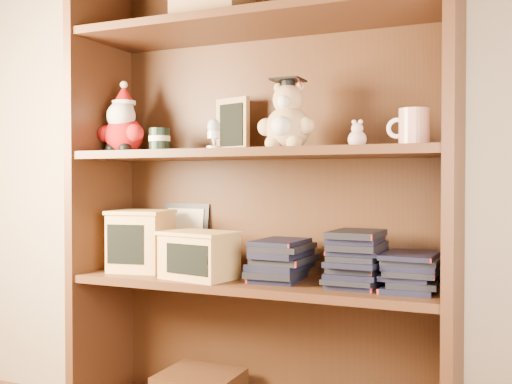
% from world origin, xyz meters
% --- Properties ---
extents(bookcase, '(1.20, 0.35, 1.60)m').
position_xyz_m(bookcase, '(0.05, 1.36, 0.78)').
color(bookcase, '#492714').
rests_on(bookcase, ground).
extents(shelf_lower, '(1.14, 0.33, 0.02)m').
position_xyz_m(shelf_lower, '(0.05, 1.30, 0.54)').
color(shelf_lower, '#492714').
rests_on(shelf_lower, ground).
extents(shelf_upper, '(1.14, 0.33, 0.02)m').
position_xyz_m(shelf_upper, '(0.05, 1.30, 0.94)').
color(shelf_upper, '#492714').
rests_on(shelf_upper, ground).
extents(santa_plush, '(0.18, 0.13, 0.25)m').
position_xyz_m(santa_plush, '(-0.44, 1.30, 1.04)').
color(santa_plush, '#A50F0F').
rests_on(santa_plush, shelf_upper).
extents(teachers_tin, '(0.07, 0.07, 0.08)m').
position_xyz_m(teachers_tin, '(-0.30, 1.30, 0.99)').
color(teachers_tin, black).
rests_on(teachers_tin, shelf_upper).
extents(chalkboard_plaque, '(0.14, 0.10, 0.18)m').
position_xyz_m(chalkboard_plaque, '(-0.09, 1.42, 1.04)').
color(chalkboard_plaque, '#9E7547').
rests_on(chalkboard_plaque, shelf_upper).
extents(egg_cup, '(0.04, 0.04, 0.09)m').
position_xyz_m(egg_cup, '(-0.06, 1.23, 1.00)').
color(egg_cup, white).
rests_on(egg_cup, shelf_upper).
extents(grad_teddy_bear, '(0.18, 0.15, 0.22)m').
position_xyz_m(grad_teddy_bear, '(0.15, 1.30, 1.03)').
color(grad_teddy_bear, tan).
rests_on(grad_teddy_bear, shelf_upper).
extents(pink_figurine, '(0.05, 0.05, 0.08)m').
position_xyz_m(pink_figurine, '(0.37, 1.31, 0.98)').
color(pink_figurine, beige).
rests_on(pink_figurine, shelf_upper).
extents(teacher_mug, '(0.12, 0.08, 0.11)m').
position_xyz_m(teacher_mug, '(0.52, 1.30, 1.00)').
color(teacher_mug, silver).
rests_on(teacher_mug, shelf_upper).
extents(certificate_frame, '(0.18, 0.05, 0.22)m').
position_xyz_m(certificate_frame, '(-0.28, 1.44, 0.66)').
color(certificate_frame, black).
rests_on(certificate_frame, shelf_lower).
extents(treats_box, '(0.22, 0.22, 0.20)m').
position_xyz_m(treats_box, '(-0.38, 1.30, 0.65)').
color(treats_box, tan).
rests_on(treats_box, shelf_lower).
extents(pencils_box, '(0.25, 0.20, 0.15)m').
position_xyz_m(pencils_box, '(-0.12, 1.24, 0.63)').
color(pencils_box, tan).
rests_on(pencils_box, shelf_lower).
extents(book_stack_left, '(0.14, 0.20, 0.11)m').
position_xyz_m(book_stack_left, '(0.13, 1.30, 0.61)').
color(book_stack_left, black).
rests_on(book_stack_left, shelf_lower).
extents(book_stack_mid, '(0.14, 0.20, 0.16)m').
position_xyz_m(book_stack_mid, '(0.36, 1.30, 0.63)').
color(book_stack_mid, black).
rests_on(book_stack_mid, shelf_lower).
extents(book_stack_right, '(0.14, 0.20, 0.11)m').
position_xyz_m(book_stack_right, '(0.52, 1.30, 0.61)').
color(book_stack_right, black).
rests_on(book_stack_right, shelf_lower).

